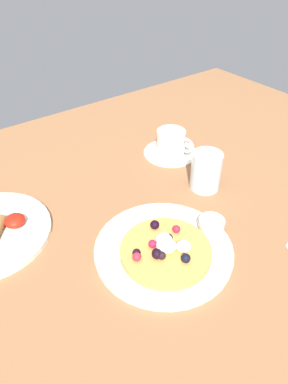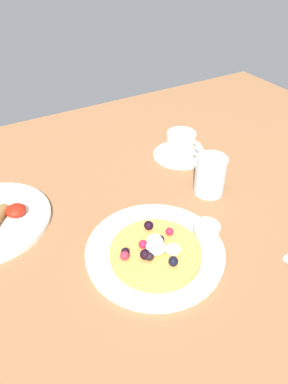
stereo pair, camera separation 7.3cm
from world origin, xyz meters
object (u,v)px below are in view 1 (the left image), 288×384
Objects in this scene: water_glass at (206,171)px; syrup_ramekin at (211,225)px; coffee_cup at (171,141)px; pancake_plate at (163,249)px; coffee_saucer at (170,152)px.

syrup_ramekin is at bearing -130.41° from water_glass.
coffee_cup is 17.22cm from water_glass.
water_glass reaches higher than syrup_ramekin.
syrup_ramekin is (10.70, -2.18, 2.12)cm from pancake_plate.
syrup_ramekin is 32.83cm from coffee_cup.
syrup_ramekin is 16.76cm from water_glass.
pancake_plate is 2.52× the size of coffee_cup.
pancake_plate is 2.88× the size of water_glass.
syrup_ramekin is 0.56× the size of water_glass.
coffee_cup is (0.05, -0.16, 3.59)cm from coffee_saucer.
coffee_saucer is at bearing 64.20° from syrup_ramekin.
coffee_cup reaches higher than pancake_plate.
coffee_cup reaches higher than coffee_saucer.
coffee_saucer is at bearing 47.66° from pancake_plate.
coffee_cup reaches higher than syrup_ramekin.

